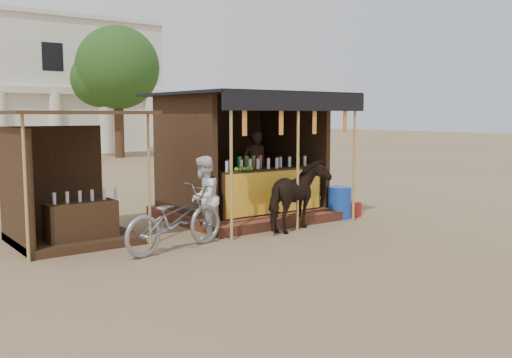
{
  "coord_description": "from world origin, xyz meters",
  "views": [
    {
      "loc": [
        -6.4,
        -7.02,
        2.32
      ],
      "look_at": [
        0.0,
        1.6,
        1.1
      ],
      "focal_mm": 40.0,
      "sensor_mm": 36.0,
      "label": 1
    }
  ],
  "objects": [
    {
      "name": "ground",
      "position": [
        0.0,
        0.0,
        0.0
      ],
      "size": [
        120.0,
        120.0,
        0.0
      ],
      "primitive_type": "plane",
      "color": "#846B4C",
      "rests_on": "ground"
    },
    {
      "name": "main_stall",
      "position": [
        1.03,
        3.36,
        1.03
      ],
      "size": [
        3.6,
        3.61,
        2.78
      ],
      "color": "brown",
      "rests_on": "ground"
    },
    {
      "name": "secondary_stall",
      "position": [
        -3.17,
        3.24,
        0.85
      ],
      "size": [
        2.4,
        2.4,
        2.38
      ],
      "color": "#3C2416",
      "rests_on": "ground"
    },
    {
      "name": "cow",
      "position": [
        0.98,
        1.5,
        0.7
      ],
      "size": [
        1.81,
        1.31,
        1.39
      ],
      "primitive_type": "imported",
      "rotation": [
        0.0,
        0.0,
        1.95
      ],
      "color": "black",
      "rests_on": "ground"
    },
    {
      "name": "motorbike",
      "position": [
        -1.8,
        1.5,
        0.55
      ],
      "size": [
        2.21,
        1.16,
        1.1
      ],
      "primitive_type": "imported",
      "rotation": [
        0.0,
        0.0,
        1.78
      ],
      "color": "gray",
      "rests_on": "ground"
    },
    {
      "name": "bystander",
      "position": [
        -0.92,
        2.0,
        0.78
      ],
      "size": [
        0.96,
        0.92,
        1.55
      ],
      "primitive_type": "imported",
      "rotation": [
        0.0,
        0.0,
        3.77
      ],
      "color": "white",
      "rests_on": "ground"
    },
    {
      "name": "blue_barrel",
      "position": [
        2.64,
        2.0,
        0.35
      ],
      "size": [
        0.68,
        0.68,
        0.71
      ],
      "primitive_type": "cylinder",
      "rotation": [
        0.0,
        0.0,
        0.43
      ],
      "color": "#163FA7",
      "rests_on": "ground"
    },
    {
      "name": "red_crate",
      "position": [
        2.95,
        2.0,
        0.17
      ],
      "size": [
        0.44,
        0.48,
        0.33
      ],
      "primitive_type": "cube",
      "rotation": [
        0.0,
        0.0,
        0.2
      ],
      "color": "maroon",
      "rests_on": "ground"
    },
    {
      "name": "cooler",
      "position": [
        2.61,
        2.6,
        0.23
      ],
      "size": [
        0.71,
        0.55,
        0.46
      ],
      "color": "#197034",
      "rests_on": "ground"
    },
    {
      "name": "tree",
      "position": [
        5.81,
        22.14,
        4.63
      ],
      "size": [
        4.5,
        4.4,
        7.0
      ],
      "color": "#382314",
      "rests_on": "ground"
    }
  ]
}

